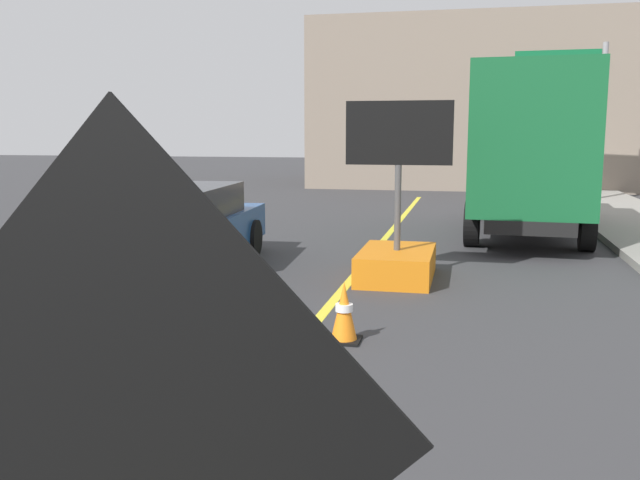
# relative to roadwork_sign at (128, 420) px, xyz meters

# --- Properties ---
(lane_center_stripe) EXTENTS (0.14, 36.00, 0.01)m
(lane_center_stripe) POSITION_rel_roadwork_sign_xyz_m (-0.87, 4.29, -1.47)
(lane_center_stripe) COLOR yellow
(lane_center_stripe) RESTS_ON ground
(roadwork_sign) EXTENTS (1.63, 0.16, 2.33)m
(roadwork_sign) POSITION_rel_roadwork_sign_xyz_m (0.00, 0.00, 0.00)
(roadwork_sign) COLOR #593819
(roadwork_sign) RESTS_ON ground
(arrow_board_trailer) EXTENTS (1.60, 1.80, 2.70)m
(arrow_board_trailer) POSITION_rel_roadwork_sign_xyz_m (-0.20, 8.73, -0.99)
(arrow_board_trailer) COLOR orange
(arrow_board_trailer) RESTS_ON ground
(box_truck) EXTENTS (2.73, 7.15, 3.51)m
(box_truck) POSITION_rel_roadwork_sign_xyz_m (2.10, 13.90, 0.41)
(box_truck) COLOR black
(box_truck) RESTS_ON ground
(pickup_car) EXTENTS (2.24, 5.13, 1.38)m
(pickup_car) POSITION_rel_roadwork_sign_xyz_m (-3.76, 8.51, -0.77)
(pickup_car) COLOR navy
(pickup_car) RESTS_ON ground
(highway_guide_sign) EXTENTS (2.79, 0.24, 5.00)m
(highway_guide_sign) POSITION_rel_roadwork_sign_xyz_m (4.03, 21.61, 1.95)
(highway_guide_sign) COLOR gray
(highway_guide_sign) RESTS_ON ground
(far_building_block) EXTENTS (18.67, 8.93, 6.71)m
(far_building_block) POSITION_rel_roadwork_sign_xyz_m (3.70, 29.40, 1.88)
(far_building_block) COLOR gray
(far_building_block) RESTS_ON ground
(traffic_cone_mid_lane) EXTENTS (0.36, 0.36, 0.72)m
(traffic_cone_mid_lane) POSITION_rel_roadwork_sign_xyz_m (-0.43, 3.51, -1.12)
(traffic_cone_mid_lane) COLOR black
(traffic_cone_mid_lane) RESTS_ON ground
(traffic_cone_far_lane) EXTENTS (0.36, 0.36, 0.66)m
(traffic_cone_far_lane) POSITION_rel_roadwork_sign_xyz_m (-0.41, 5.41, -1.15)
(traffic_cone_far_lane) COLOR black
(traffic_cone_far_lane) RESTS_ON ground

